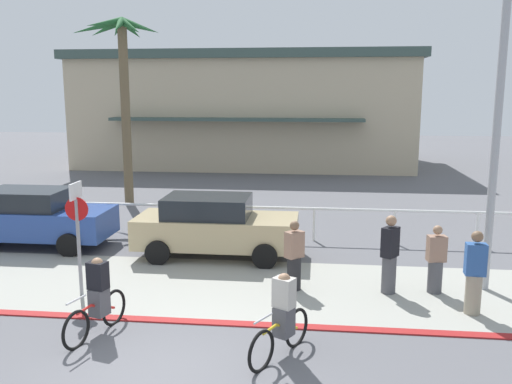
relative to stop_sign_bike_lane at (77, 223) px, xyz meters
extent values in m
plane|color=#5B5B60|center=(2.72, 6.67, -1.68)|extent=(80.00, 80.00, 0.00)
cube|color=#9E9E93|center=(2.72, 0.87, -1.67)|extent=(44.00, 4.00, 0.02)
cube|color=maroon|center=(2.72, -1.13, -1.66)|extent=(44.00, 0.24, 0.03)
cube|color=#BCAD8E|center=(0.74, 23.60, 1.45)|extent=(19.58, 9.86, 6.25)
cube|color=#384C47|center=(0.74, 23.60, 4.82)|extent=(20.18, 10.46, 0.50)
cube|color=#384C47|center=(0.74, 18.17, 1.32)|extent=(13.70, 1.20, 0.16)
cylinder|color=white|center=(2.72, 5.17, -0.68)|extent=(23.87, 0.08, 0.08)
cylinder|color=white|center=(-4.44, 5.17, -1.18)|extent=(0.08, 0.08, 1.00)
cylinder|color=white|center=(-2.05, 5.17, -1.18)|extent=(0.08, 0.08, 1.00)
cylinder|color=white|center=(0.34, 5.17, -1.18)|extent=(0.08, 0.08, 1.00)
cylinder|color=white|center=(2.72, 5.17, -1.18)|extent=(0.08, 0.08, 1.00)
cylinder|color=white|center=(5.11, 5.17, -1.18)|extent=(0.08, 0.08, 1.00)
cylinder|color=white|center=(7.50, 5.17, -1.18)|extent=(0.08, 0.08, 1.00)
cylinder|color=white|center=(9.88, 5.17, -1.18)|extent=(0.08, 0.08, 1.00)
cylinder|color=gray|center=(0.00, 0.00, -0.58)|extent=(0.08, 0.08, 2.20)
cube|color=white|center=(0.00, 0.00, 0.70)|extent=(0.04, 0.56, 0.36)
cylinder|color=red|center=(0.00, 0.00, 0.30)|extent=(0.52, 0.03, 0.52)
cylinder|color=#9EA0A5|center=(9.05, 1.41, 2.07)|extent=(0.18, 0.18, 7.50)
cylinder|color=brown|center=(-2.35, 9.83, 1.88)|extent=(0.36, 0.36, 7.12)
cone|color=#235B2D|center=(-1.72, 9.83, 5.24)|extent=(1.35, 0.32, 0.72)
cone|color=#235B2D|center=(-1.77, 10.32, 5.27)|extent=(1.42, 1.26, 0.66)
cone|color=#235B2D|center=(-2.22, 10.53, 5.20)|extent=(0.58, 1.54, 0.79)
cone|color=#235B2D|center=(-2.79, 10.60, 5.24)|extent=(1.20, 1.75, 0.71)
cone|color=#235B2D|center=(-3.06, 10.09, 5.21)|extent=(1.62, 0.85, 0.78)
cone|color=#235B2D|center=(-3.21, 9.52, 5.20)|extent=(1.91, 0.96, 0.80)
cone|color=#235B2D|center=(-2.75, 9.13, 5.29)|extent=(1.12, 1.62, 0.63)
cone|color=#235B2D|center=(-2.22, 9.12, 5.19)|extent=(0.59, 1.59, 0.80)
cone|color=#235B2D|center=(-1.87, 9.43, 5.18)|extent=(1.25, 1.13, 0.82)
cube|color=#284793|center=(-2.99, 3.67, -0.95)|extent=(4.40, 1.80, 0.80)
cube|color=#1E2328|center=(-3.24, 3.67, -0.27)|extent=(2.29, 1.58, 0.56)
cylinder|color=black|center=(-1.58, 4.57, -1.35)|extent=(0.66, 0.22, 0.66)
cylinder|color=black|center=(-1.58, 2.77, -1.35)|extent=(0.66, 0.22, 0.66)
cylinder|color=black|center=(-4.39, 4.57, -1.35)|extent=(0.66, 0.22, 0.66)
cube|color=tan|center=(2.47, 3.25, -0.95)|extent=(4.40, 1.80, 0.80)
cube|color=#1E2328|center=(2.22, 3.25, -0.27)|extent=(2.29, 1.58, 0.56)
cylinder|color=black|center=(3.88, 4.15, -1.35)|extent=(0.66, 0.22, 0.66)
cylinder|color=black|center=(3.88, 2.35, -1.35)|extent=(0.66, 0.22, 0.66)
cylinder|color=black|center=(1.06, 4.15, -1.35)|extent=(0.66, 0.22, 0.66)
cylinder|color=black|center=(1.06, 2.35, -1.35)|extent=(0.66, 0.22, 0.66)
torus|color=black|center=(0.98, -2.42, -1.35)|extent=(0.25, 0.71, 0.72)
torus|color=black|center=(1.28, -1.36, -1.35)|extent=(0.25, 0.71, 0.72)
cylinder|color=red|center=(1.19, -1.68, -1.20)|extent=(0.23, 0.68, 0.35)
cylinder|color=red|center=(1.05, -2.19, -1.06)|extent=(0.15, 0.38, 0.07)
cylinder|color=red|center=(1.16, -1.77, -1.13)|extent=(0.05, 0.05, 0.44)
cylinder|color=silver|center=(1.00, -2.37, -0.80)|extent=(0.17, 0.49, 0.04)
cube|color=#4C4C51|center=(1.16, -1.77, -1.07)|extent=(0.36, 0.38, 0.52)
cube|color=black|center=(1.16, -1.77, -0.55)|extent=(0.40, 0.34, 0.52)
sphere|color=#9E7556|center=(1.16, -1.77, -0.32)|extent=(0.22, 0.22, 0.22)
torus|color=black|center=(4.33, -2.84, -1.35)|extent=(0.40, 0.66, 0.72)
torus|color=black|center=(4.87, -1.88, -1.35)|extent=(0.40, 0.66, 0.72)
cylinder|color=gold|center=(4.70, -2.18, -1.20)|extent=(0.38, 0.63, 0.35)
cylinder|color=gold|center=(4.45, -2.63, -1.06)|extent=(0.23, 0.36, 0.07)
cylinder|color=gold|center=(4.66, -2.26, -1.13)|extent=(0.05, 0.05, 0.44)
cylinder|color=silver|center=(4.36, -2.80, -0.80)|extent=(0.28, 0.45, 0.04)
cube|color=#4C4C51|center=(4.66, -2.26, -1.07)|extent=(0.40, 0.42, 0.52)
cube|color=#B7B2A8|center=(4.66, -2.26, -0.55)|extent=(0.42, 0.39, 0.52)
sphere|color=#9E7556|center=(4.66, -2.26, -0.32)|extent=(0.22, 0.22, 0.22)
cylinder|color=gray|center=(8.38, -0.09, -1.25)|extent=(0.34, 0.34, 0.85)
cube|color=#2D5699|center=(8.38, -0.09, -0.51)|extent=(0.41, 0.28, 0.65)
sphere|color=brown|center=(8.38, -0.09, -0.03)|extent=(0.23, 0.23, 0.23)
cylinder|color=#4C4C51|center=(6.82, 0.91, -1.24)|extent=(0.45, 0.45, 0.87)
cube|color=black|center=(6.82, 0.91, -0.48)|extent=(0.44, 0.48, 0.67)
sphere|color=#9E7556|center=(6.82, 0.91, 0.01)|extent=(0.24, 0.24, 0.24)
cylinder|color=#232326|center=(4.69, 0.89, -1.29)|extent=(0.45, 0.45, 0.78)
cube|color=#93705B|center=(4.69, 0.89, -0.59)|extent=(0.47, 0.46, 0.60)
sphere|color=brown|center=(4.69, 0.89, -0.16)|extent=(0.21, 0.21, 0.21)
cylinder|color=#4C4C51|center=(7.86, 1.05, -1.30)|extent=(0.36, 0.36, 0.75)
cube|color=#93705B|center=(7.86, 1.05, -0.63)|extent=(0.43, 0.31, 0.58)
sphere|color=#9E7556|center=(7.86, 1.05, -0.21)|extent=(0.21, 0.21, 0.21)
camera|label=1|loc=(5.18, -11.07, 2.82)|focal=38.36mm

